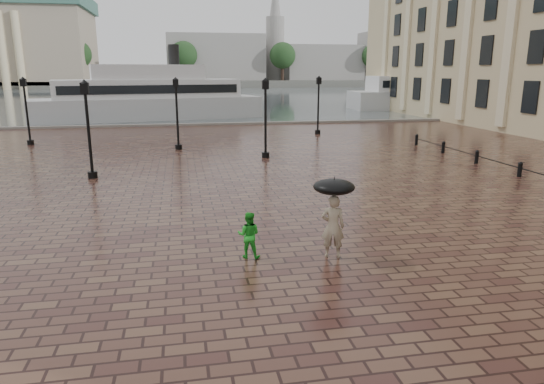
# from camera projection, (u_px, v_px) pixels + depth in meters

# --- Properties ---
(ground) EXTENTS (300.00, 300.00, 0.00)m
(ground) POSITION_uv_depth(u_px,v_px,m) (247.00, 241.00, 14.44)
(ground) COLOR #3A1F1A
(ground) RESTS_ON ground
(harbour_water) EXTENTS (240.00, 240.00, 0.00)m
(harbour_water) POSITION_uv_depth(u_px,v_px,m) (188.00, 95.00, 102.14)
(harbour_water) COLOR #424B50
(harbour_water) RESTS_ON ground
(quay_edge) EXTENTS (80.00, 0.60, 0.30)m
(quay_edge) POSITION_uv_depth(u_px,v_px,m) (200.00, 125.00, 44.95)
(quay_edge) COLOR slate
(quay_edge) RESTS_ON ground
(far_shore) EXTENTS (300.00, 60.00, 2.00)m
(far_shore) POSITION_uv_depth(u_px,v_px,m) (184.00, 82.00, 166.72)
(far_shore) COLOR #4C4C47
(far_shore) RESTS_ON ground
(distant_skyline) EXTENTS (102.50, 22.00, 33.00)m
(distant_skyline) POSITION_uv_depth(u_px,v_px,m) (328.00, 57.00, 163.76)
(distant_skyline) COLOR gray
(distant_skyline) RESTS_ON ground
(far_trees) EXTENTS (188.00, 8.00, 13.50)m
(far_trees) POSITION_uv_depth(u_px,v_px,m) (184.00, 55.00, 143.70)
(far_trees) COLOR #2D2119
(far_trees) RESTS_ON ground
(bollard_row) EXTENTS (0.22, 21.22, 0.73)m
(bollard_row) POSITION_uv_depth(u_px,v_px,m) (520.00, 169.00, 23.05)
(bollard_row) COLOR black
(bollard_row) RESTS_ON ground
(street_lamps) EXTENTS (21.44, 14.44, 4.40)m
(street_lamps) POSITION_uv_depth(u_px,v_px,m) (183.00, 113.00, 30.37)
(street_lamps) COLOR black
(street_lamps) RESTS_ON ground
(adult_pedestrian) EXTENTS (0.72, 0.57, 1.73)m
(adult_pedestrian) POSITION_uv_depth(u_px,v_px,m) (333.00, 226.00, 12.98)
(adult_pedestrian) COLOR gray
(adult_pedestrian) RESTS_ON ground
(child_pedestrian) EXTENTS (0.74, 0.65, 1.27)m
(child_pedestrian) POSITION_uv_depth(u_px,v_px,m) (249.00, 235.00, 13.01)
(child_pedestrian) COLOR green
(child_pedestrian) RESTS_ON ground
(ferry_near) EXTENTS (23.66, 9.99, 7.55)m
(ferry_near) POSITION_uv_depth(u_px,v_px,m) (149.00, 97.00, 50.19)
(ferry_near) COLOR #BABABA
(ferry_near) RESTS_ON ground
(ferry_far) EXTENTS (24.38, 6.56, 7.94)m
(ferry_far) POSITION_uv_depth(u_px,v_px,m) (442.00, 90.00, 64.08)
(ferry_far) COLOR #BABABA
(ferry_far) RESTS_ON ground
(umbrella) EXTENTS (1.10, 1.10, 1.15)m
(umbrella) POSITION_uv_depth(u_px,v_px,m) (334.00, 187.00, 12.71)
(umbrella) COLOR black
(umbrella) RESTS_ON ground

